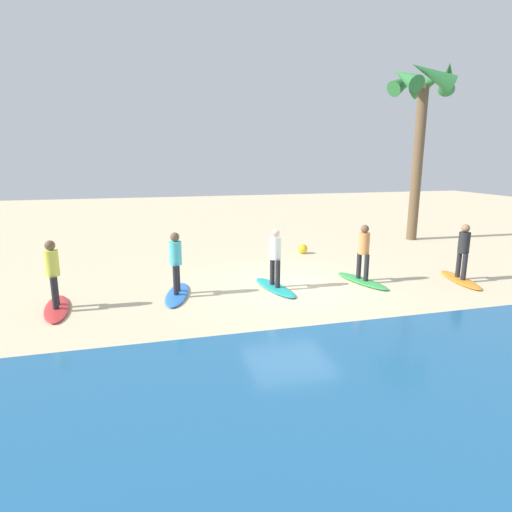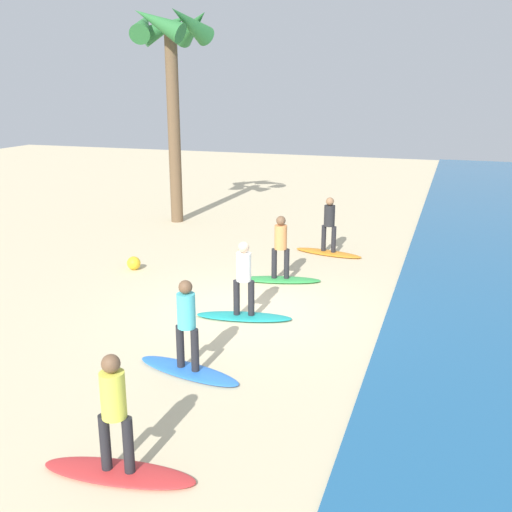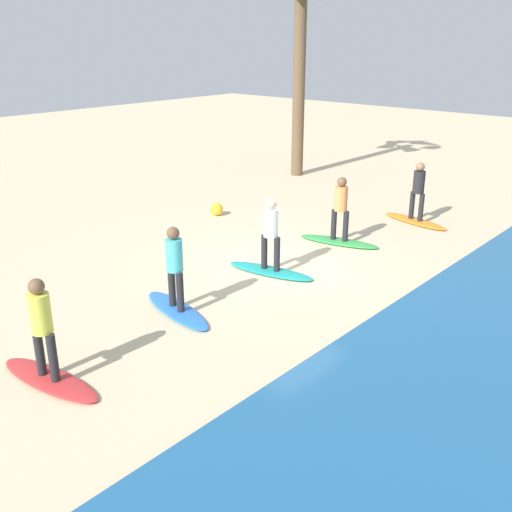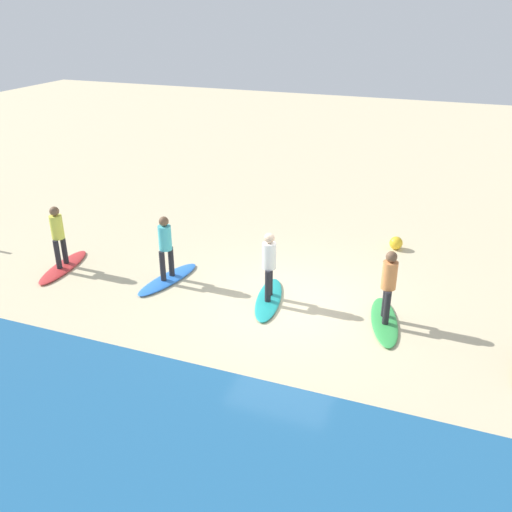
# 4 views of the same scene
# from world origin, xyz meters

# --- Properties ---
(ground_plane) EXTENTS (60.00, 60.00, 0.00)m
(ground_plane) POSITION_xyz_m (0.00, 0.00, 0.00)
(ground_plane) COLOR beige
(surfboard_orange) EXTENTS (0.96, 2.17, 0.09)m
(surfboard_orange) POSITION_xyz_m (-5.14, 0.75, 0.04)
(surfboard_orange) COLOR orange
(surfboard_orange) RESTS_ON ground
(surfer_orange) EXTENTS (0.32, 0.45, 1.64)m
(surfer_orange) POSITION_xyz_m (-5.14, 0.75, 1.04)
(surfer_orange) COLOR #232328
(surfer_orange) RESTS_ON surfboard_orange
(surfboard_green) EXTENTS (1.04, 2.17, 0.09)m
(surfboard_green) POSITION_xyz_m (-2.23, 0.10, 0.04)
(surfboard_green) COLOR green
(surfboard_green) RESTS_ON ground
(surfer_green) EXTENTS (0.32, 0.45, 1.64)m
(surfer_green) POSITION_xyz_m (-2.23, 0.10, 1.04)
(surfer_green) COLOR #232328
(surfer_green) RESTS_ON surfboard_green
(surfboard_teal) EXTENTS (0.96, 2.17, 0.09)m
(surfboard_teal) POSITION_xyz_m (0.48, 0.08, 0.04)
(surfboard_teal) COLOR teal
(surfboard_teal) RESTS_ON ground
(surfer_teal) EXTENTS (0.32, 0.45, 1.64)m
(surfer_teal) POSITION_xyz_m (0.48, 0.08, 1.04)
(surfer_teal) COLOR #232328
(surfer_teal) RESTS_ON surfboard_teal
(surfboard_blue) EXTENTS (0.99, 2.17, 0.09)m
(surfboard_blue) POSITION_xyz_m (3.20, 0.01, 0.04)
(surfboard_blue) COLOR blue
(surfboard_blue) RESTS_ON ground
(surfer_blue) EXTENTS (0.32, 0.45, 1.64)m
(surfer_blue) POSITION_xyz_m (3.20, 0.01, 1.04)
(surfer_blue) COLOR #232328
(surfer_blue) RESTS_ON surfboard_blue
(surfboard_red) EXTENTS (0.81, 2.15, 0.09)m
(surfboard_red) POSITION_xyz_m (6.13, 0.37, 0.04)
(surfboard_red) COLOR red
(surfboard_red) RESTS_ON ground
(surfer_red) EXTENTS (0.32, 0.46, 1.64)m
(surfer_red) POSITION_xyz_m (6.13, 0.37, 1.04)
(surfer_red) COLOR #232328
(surfer_red) RESTS_ON surfboard_red
(palm_tree) EXTENTS (2.88, 3.03, 7.56)m
(palm_tree) POSITION_xyz_m (-7.73, -5.51, 6.06)
(palm_tree) COLOR brown
(palm_tree) RESTS_ON ground
(beach_ball) EXTENTS (0.37, 0.37, 0.37)m
(beach_ball) POSITION_xyz_m (-1.90, -4.00, 0.19)
(beach_ball) COLOR yellow
(beach_ball) RESTS_ON ground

